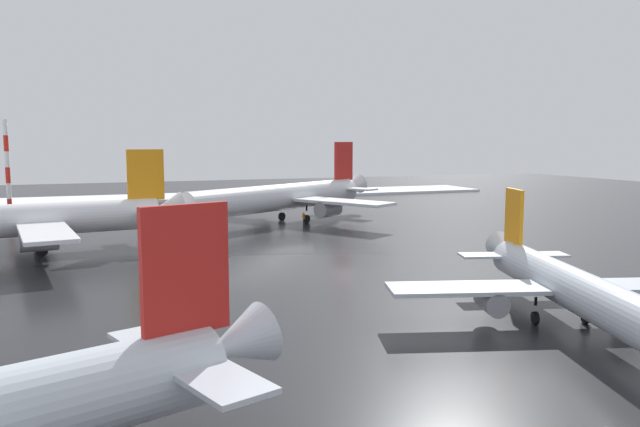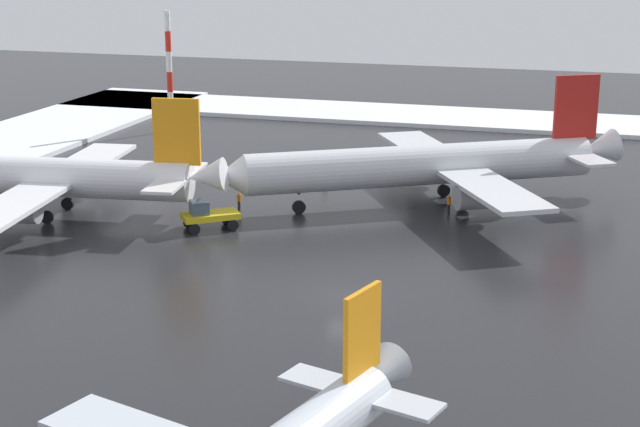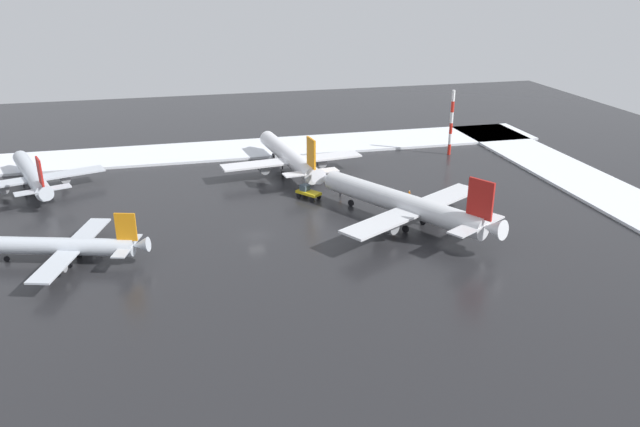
# 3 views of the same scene
# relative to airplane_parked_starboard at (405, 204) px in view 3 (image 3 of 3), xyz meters

# --- Properties ---
(ground_plane) EXTENTS (240.00, 240.00, 0.00)m
(ground_plane) POSITION_rel_airplane_parked_starboard_xyz_m (24.48, -1.14, -3.71)
(ground_plane) COLOR #232326
(snow_bank_far) EXTENTS (152.00, 16.00, 0.54)m
(snow_bank_far) POSITION_rel_airplane_parked_starboard_xyz_m (24.48, -51.14, -3.44)
(snow_bank_far) COLOR white
(snow_bank_far) RESTS_ON ground_plane
(snow_bank_left) EXTENTS (14.00, 116.00, 0.54)m
(snow_bank_left) POSITION_rel_airplane_parked_starboard_xyz_m (-42.52, -1.14, -3.44)
(snow_bank_left) COLOR white
(snow_bank_left) RESTS_ON ground_plane
(airplane_parked_starboard) EXTENTS (29.16, 34.08, 11.22)m
(airplane_parked_starboard) POSITION_rel_airplane_parked_starboard_xyz_m (0.00, 0.00, 0.00)
(airplane_parked_starboard) COLOR silver
(airplane_parked_starboard) RESTS_ON ground_plane
(airplane_parked_portside) EXTENTS (26.10, 21.95, 7.90)m
(airplane_parked_portside) POSITION_rel_airplane_parked_starboard_xyz_m (53.02, 1.96, -1.10)
(airplane_parked_portside) COLOR silver
(airplane_parked_portside) RESTS_ON ground_plane
(airplane_distant_tail) EXTENTS (29.48, 35.39, 10.51)m
(airplane_distant_tail) POSITION_rel_airplane_parked_starboard_xyz_m (13.12, -32.14, -0.23)
(airplane_distant_tail) COLOR white
(airplane_distant_tail) RESTS_ON ground_plane
(airplane_foreground_jet) EXTENTS (25.44, 30.15, 9.22)m
(airplane_foreground_jet) POSITION_rel_airplane_parked_starboard_xyz_m (62.85, -32.76, -0.66)
(airplane_foreground_jet) COLOR silver
(airplane_foreground_jet) RESTS_ON ground_plane
(pushback_tug) EXTENTS (4.53, 5.00, 2.50)m
(pushback_tug) POSITION_rel_airplane_parked_starboard_xyz_m (12.79, -16.11, -2.42)
(pushback_tug) COLOR gold
(pushback_tug) RESTS_ON ground_plane
(ground_crew_near_tug) EXTENTS (0.36, 0.36, 1.71)m
(ground_crew_near_tug) POSITION_rel_airplane_parked_starboard_xyz_m (6.63, -15.72, -2.74)
(ground_crew_near_tug) COLOR black
(ground_crew_near_tug) RESTS_ON ground_plane
(ground_crew_beside_wing) EXTENTS (0.36, 0.36, 1.71)m
(ground_crew_beside_wing) POSITION_rel_airplane_parked_starboard_xyz_m (-5.32, -11.30, -2.74)
(ground_crew_beside_wing) COLOR black
(ground_crew_beside_wing) RESTS_ON ground_plane
(ground_crew_by_nose_gear) EXTENTS (0.36, 0.36, 1.71)m
(ground_crew_by_nose_gear) POSITION_rel_airplane_parked_starboard_xyz_m (2.43, 2.16, -2.74)
(ground_crew_by_nose_gear) COLOR black
(ground_crew_by_nose_gear) RESTS_ON ground_plane
(antenna_mast) EXTENTS (0.70, 0.70, 14.67)m
(antenna_mast) POSITION_rel_airplane_parked_starboard_xyz_m (-24.77, -36.69, 3.63)
(antenna_mast) COLOR red
(antenna_mast) RESTS_ON ground_plane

